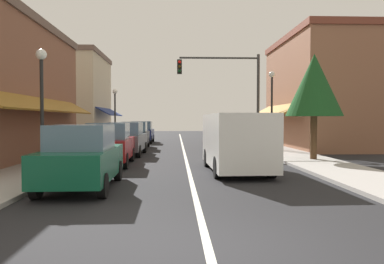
# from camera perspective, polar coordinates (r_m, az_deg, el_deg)

# --- Properties ---
(ground_plane) EXTENTS (80.00, 80.00, 0.00)m
(ground_plane) POSITION_cam_1_polar(r_m,az_deg,el_deg) (23.48, -1.25, -2.79)
(ground_plane) COLOR black
(sidewalk_left) EXTENTS (2.60, 56.00, 0.12)m
(sidewalk_left) POSITION_cam_1_polar(r_m,az_deg,el_deg) (24.00, -14.51, -2.61)
(sidewalk_left) COLOR #A39E99
(sidewalk_left) RESTS_ON ground
(sidewalk_right) EXTENTS (2.60, 56.00, 0.12)m
(sidewalk_right) POSITION_cam_1_polar(r_m,az_deg,el_deg) (24.22, 11.89, -2.55)
(sidewalk_right) COLOR #A39E99
(sidewalk_right) RESTS_ON ground
(lane_center_stripe) EXTENTS (0.14, 52.00, 0.01)m
(lane_center_stripe) POSITION_cam_1_polar(r_m,az_deg,el_deg) (23.48, -1.25, -2.78)
(lane_center_stripe) COLOR silver
(lane_center_stripe) RESTS_ON ground
(storefront_right_block) EXTENTS (5.77, 10.20, 7.48)m
(storefront_right_block) POSITION_cam_1_polar(r_m,az_deg,el_deg) (27.18, 18.15, 5.65)
(storefront_right_block) COLOR #8E5B42
(storefront_right_block) RESTS_ON ground
(storefront_far_left) EXTENTS (7.11, 8.20, 7.60)m
(storefront_far_left) POSITION_cam_1_polar(r_m,az_deg,el_deg) (34.70, -17.89, 4.92)
(storefront_far_left) COLOR #BCAD8E
(storefront_far_left) RESTS_ON ground
(parked_car_nearest_left) EXTENTS (1.84, 4.13, 1.77)m
(parked_car_nearest_left) POSITION_cam_1_polar(r_m,az_deg,el_deg) (10.89, -16.16, -3.64)
(parked_car_nearest_left) COLOR #0F4C33
(parked_car_nearest_left) RESTS_ON ground
(parked_car_second_left) EXTENTS (1.86, 4.14, 1.77)m
(parked_car_second_left) POSITION_cam_1_polar(r_m,az_deg,el_deg) (16.25, -12.26, -1.81)
(parked_car_second_left) COLOR maroon
(parked_car_second_left) RESTS_ON ground
(parked_car_third_left) EXTENTS (1.88, 4.15, 1.77)m
(parked_car_third_left) POSITION_cam_1_polar(r_m,az_deg,el_deg) (20.66, -9.74, -1.01)
(parked_car_third_left) COLOR #4C5156
(parked_car_third_left) RESTS_ON ground
(parked_car_far_left) EXTENTS (1.83, 4.13, 1.77)m
(parked_car_far_left) POSITION_cam_1_polar(r_m,az_deg,el_deg) (25.51, -8.55, -0.46)
(parked_car_far_left) COLOR black
(parked_car_far_left) RESTS_ON ground
(parked_car_distant_left) EXTENTS (1.79, 4.10, 1.77)m
(parked_car_distant_left) POSITION_cam_1_polar(r_m,az_deg,el_deg) (31.51, -7.48, -0.01)
(parked_car_distant_left) COLOR navy
(parked_car_distant_left) RESTS_ON ground
(van_in_lane) EXTENTS (2.10, 5.23, 2.12)m
(van_in_lane) POSITION_cam_1_polar(r_m,az_deg,el_deg) (14.00, 6.61, -1.27)
(van_in_lane) COLOR silver
(van_in_lane) RESTS_ON ground
(traffic_signal_mast_arm) EXTENTS (5.29, 0.50, 6.09)m
(traffic_signal_mast_arm) POSITION_cam_1_polar(r_m,az_deg,el_deg) (24.53, 5.87, 7.11)
(traffic_signal_mast_arm) COLOR #333333
(traffic_signal_mast_arm) RESTS_ON ground
(street_lamp_left_near) EXTENTS (0.36, 0.36, 4.28)m
(street_lamp_left_near) POSITION_cam_1_polar(r_m,az_deg,el_deg) (13.84, -21.62, 5.96)
(street_lamp_left_near) COLOR black
(street_lamp_left_near) RESTS_ON ground
(street_lamp_right_mid) EXTENTS (0.36, 0.36, 4.76)m
(street_lamp_right_mid) POSITION_cam_1_polar(r_m,az_deg,el_deg) (23.03, 11.89, 5.07)
(street_lamp_right_mid) COLOR black
(street_lamp_right_mid) RESTS_ON ground
(street_lamp_left_far) EXTENTS (0.36, 0.36, 4.20)m
(street_lamp_left_far) POSITION_cam_1_polar(r_m,az_deg,el_deg) (29.14, -11.48, 3.74)
(street_lamp_left_far) COLOR black
(street_lamp_left_far) RESTS_ON ground
(tree_right_near) EXTENTS (2.56, 2.56, 4.89)m
(tree_right_near) POSITION_cam_1_polar(r_m,az_deg,el_deg) (18.17, 17.85, 6.65)
(tree_right_near) COLOR #4C331E
(tree_right_near) RESTS_ON ground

